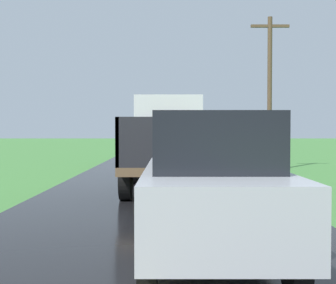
{
  "coord_description": "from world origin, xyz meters",
  "views": [
    {
      "loc": [
        0.27,
        -0.86,
        1.78
      ],
      "look_at": [
        0.21,
        13.88,
        1.4
      ],
      "focal_mm": 46.97,
      "sensor_mm": 36.0,
      "label": 1
    }
  ],
  "objects_px": {
    "utility_pole_roadside": "(272,89)",
    "banana_truck_near": "(170,141)",
    "following_car": "(212,185)",
    "banana_truck_far": "(173,136)"
  },
  "relations": [
    {
      "from": "banana_truck_far",
      "to": "banana_truck_near",
      "type": "bearing_deg",
      "value": -90.93
    },
    {
      "from": "utility_pole_roadside",
      "to": "following_car",
      "type": "relative_size",
      "value": 1.65
    },
    {
      "from": "banana_truck_near",
      "to": "utility_pole_roadside",
      "type": "height_order",
      "value": "utility_pole_roadside"
    },
    {
      "from": "utility_pole_roadside",
      "to": "following_car",
      "type": "height_order",
      "value": "utility_pole_roadside"
    },
    {
      "from": "banana_truck_near",
      "to": "following_car",
      "type": "height_order",
      "value": "banana_truck_near"
    },
    {
      "from": "utility_pole_roadside",
      "to": "banana_truck_near",
      "type": "bearing_deg",
      "value": -126.13
    },
    {
      "from": "banana_truck_near",
      "to": "banana_truck_far",
      "type": "relative_size",
      "value": 1.0
    },
    {
      "from": "banana_truck_near",
      "to": "following_car",
      "type": "xyz_separation_m",
      "value": [
        0.56,
        -7.46,
        -0.4
      ]
    },
    {
      "from": "banana_truck_far",
      "to": "utility_pole_roadside",
      "type": "height_order",
      "value": "utility_pole_roadside"
    },
    {
      "from": "banana_truck_near",
      "to": "banana_truck_far",
      "type": "distance_m",
      "value": 10.85
    }
  ]
}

